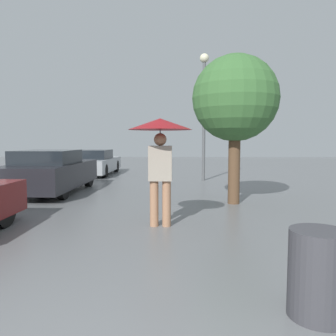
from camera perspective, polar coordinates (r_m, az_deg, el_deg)
pedestrian at (r=5.85m, az=-1.36°, el=4.93°), size 1.15×1.15×1.95m
parked_car_middle at (r=10.49m, az=-19.87°, el=-0.65°), size 1.82×4.06×1.27m
parked_car_farthest at (r=15.47m, az=-12.84°, el=0.89°), size 1.77×4.22×1.14m
tree at (r=8.23m, az=11.63°, el=11.63°), size 2.08×2.08×3.61m
street_lamp at (r=12.89m, az=6.30°, el=12.09°), size 0.35×0.35×4.85m
trash_bin at (r=3.29m, az=24.73°, el=-16.38°), size 0.51×0.51×0.78m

